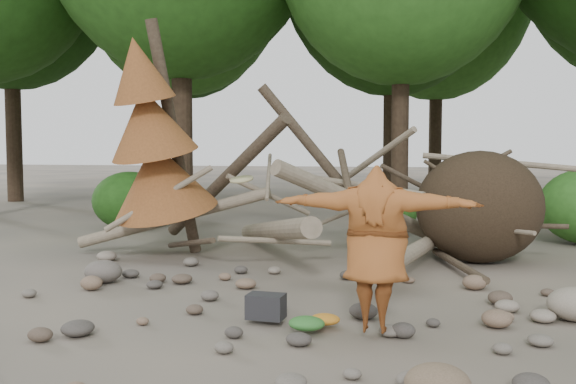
# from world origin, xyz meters

# --- Properties ---
(ground) EXTENTS (120.00, 120.00, 0.00)m
(ground) POSITION_xyz_m (0.00, 0.00, 0.00)
(ground) COLOR #514C44
(ground) RESTS_ON ground
(deadfall_pile) EXTENTS (8.55, 5.24, 3.30)m
(deadfall_pile) POSITION_xyz_m (2.02, 4.24, 0.95)
(deadfall_pile) COLOR #332619
(deadfall_pile) RESTS_ON ground
(dead_conifer) EXTENTS (2.06, 2.16, 4.35)m
(dead_conifer) POSITION_xyz_m (-3.12, 3.37, 2.11)
(dead_conifer) COLOR #4C3F30
(dead_conifer) RESTS_ON ground
(bush_left) EXTENTS (1.80, 1.80, 1.44)m
(bush_left) POSITION_xyz_m (-5.50, 7.20, 0.72)
(bush_left) COLOR #204F15
(bush_left) RESTS_ON ground
(bush_mid) EXTENTS (1.40, 1.40, 1.12)m
(bush_mid) POSITION_xyz_m (0.80, 7.80, 0.56)
(bush_mid) COLOR #2B641D
(bush_mid) RESTS_ON ground
(frisbee_thrower) EXTENTS (2.78, 0.74, 1.77)m
(frisbee_thrower) POSITION_xyz_m (1.17, -0.62, 0.97)
(frisbee_thrower) COLOR #964F22
(frisbee_thrower) RESTS_ON ground
(backpack) EXTENTS (0.44, 0.31, 0.28)m
(backpack) POSITION_xyz_m (-0.10, -0.32, 0.14)
(backpack) COLOR black
(backpack) RESTS_ON ground
(cloth_green) EXTENTS (0.40, 0.33, 0.15)m
(cloth_green) POSITION_xyz_m (0.44, -0.66, 0.07)
(cloth_green) COLOR #31712D
(cloth_green) RESTS_ON ground
(cloth_orange) EXTENTS (0.34, 0.28, 0.12)m
(cloth_orange) POSITION_xyz_m (0.60, -0.40, 0.06)
(cloth_orange) COLOR #C27921
(cloth_orange) RESTS_ON ground
(boulder_front_right) EXTENTS (0.53, 0.48, 0.32)m
(boulder_front_right) POSITION_xyz_m (1.80, -2.28, 0.16)
(boulder_front_right) COLOR brown
(boulder_front_right) RESTS_ON ground
(boulder_mid_right) EXTENTS (0.66, 0.59, 0.39)m
(boulder_mid_right) POSITION_xyz_m (3.43, 0.57, 0.20)
(boulder_mid_right) COLOR gray
(boulder_mid_right) RESTS_ON ground
(boulder_mid_left) EXTENTS (0.57, 0.51, 0.34)m
(boulder_mid_left) POSITION_xyz_m (-3.05, 1.32, 0.17)
(boulder_mid_left) COLOR #625A53
(boulder_mid_left) RESTS_ON ground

